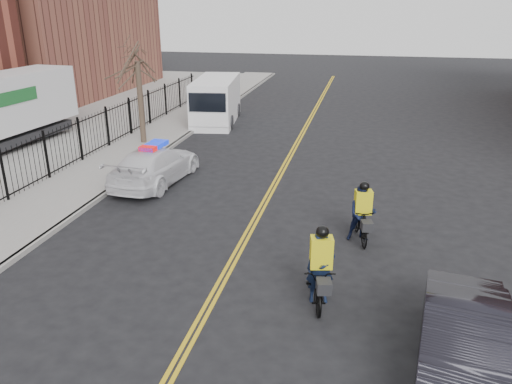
{
  "coord_description": "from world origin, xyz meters",
  "views": [
    {
      "loc": [
        3.29,
        -12.87,
        6.76
      ],
      "look_at": [
        0.19,
        1.2,
        1.3
      ],
      "focal_mm": 35.0,
      "sensor_mm": 36.0,
      "label": 1
    }
  ],
  "objects_px": {
    "cargo_van": "(216,101)",
    "cyclist_near": "(320,276)",
    "police_cruiser": "(155,165)",
    "dark_sedan": "(463,346)",
    "cyclist_far": "(362,218)"
  },
  "relations": [
    {
      "from": "cargo_van",
      "to": "cyclist_near",
      "type": "distance_m",
      "value": 19.84
    },
    {
      "from": "police_cruiser",
      "to": "cyclist_near",
      "type": "height_order",
      "value": "cyclist_near"
    },
    {
      "from": "cargo_van",
      "to": "cyclist_near",
      "type": "bearing_deg",
      "value": -74.11
    },
    {
      "from": "dark_sedan",
      "to": "cyclist_far",
      "type": "height_order",
      "value": "cyclist_far"
    },
    {
      "from": "dark_sedan",
      "to": "cyclist_near",
      "type": "bearing_deg",
      "value": 152.19
    },
    {
      "from": "dark_sedan",
      "to": "cyclist_far",
      "type": "bearing_deg",
      "value": 117.35
    },
    {
      "from": "dark_sedan",
      "to": "cyclist_far",
      "type": "distance_m",
      "value": 6.01
    },
    {
      "from": "cyclist_near",
      "to": "cyclist_far",
      "type": "relative_size",
      "value": 1.1
    },
    {
      "from": "cargo_van",
      "to": "cyclist_far",
      "type": "distance_m",
      "value": 17.08
    },
    {
      "from": "cargo_van",
      "to": "cyclist_far",
      "type": "bearing_deg",
      "value": -66.45
    },
    {
      "from": "police_cruiser",
      "to": "dark_sedan",
      "type": "height_order",
      "value": "police_cruiser"
    },
    {
      "from": "police_cruiser",
      "to": "cargo_van",
      "type": "bearing_deg",
      "value": -81.48
    },
    {
      "from": "dark_sedan",
      "to": "cargo_van",
      "type": "height_order",
      "value": "cargo_van"
    },
    {
      "from": "cyclist_far",
      "to": "cargo_van",
      "type": "bearing_deg",
      "value": 109.01
    },
    {
      "from": "cargo_van",
      "to": "cyclist_far",
      "type": "relative_size",
      "value": 3.32
    }
  ]
}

